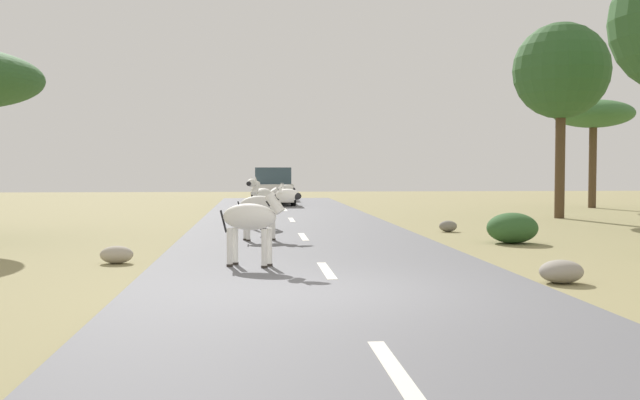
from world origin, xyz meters
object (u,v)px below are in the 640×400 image
object	(u,v)px
zebra_4	(263,206)
car_0	(273,188)
zebra_2	(254,218)
bush_1	(512,228)
car_1	(274,185)
tree_5	(561,72)
rock_1	(561,272)
rock_0	(117,255)
zebra_0	(262,197)
rock_2	(448,226)
tree_0	(593,115)

from	to	relation	value
zebra_4	car_0	bearing A→B (deg)	160.39
zebra_2	zebra_4	world-z (taller)	zebra_2
zebra_4	bush_1	size ratio (longest dim) A/B	1.18
car_1	tree_5	bearing A→B (deg)	-55.34
rock_1	car_1	bearing A→B (deg)	97.13
car_0	rock_0	distance (m)	21.09
tree_5	rock_0	world-z (taller)	tree_5
car_0	tree_5	size ratio (longest dim) A/B	0.64
zebra_0	zebra_2	distance (m)	7.85
zebra_2	bush_1	size ratio (longest dim) A/B	1.19
zebra_2	bush_1	bearing A→B (deg)	144.86
zebra_0	zebra_2	size ratio (longest dim) A/B	1.04
rock_0	rock_2	bearing A→B (deg)	37.88
zebra_2	car_1	size ratio (longest dim) A/B	0.32
zebra_0	car_0	world-z (taller)	car_0
rock_0	rock_2	xyz separation A→B (m)	(7.80, 6.07, -0.01)
car_1	bush_1	distance (m)	23.78
zebra_2	car_0	bearing A→B (deg)	-160.54
zebra_0	car_0	size ratio (longest dim) A/B	0.34
bush_1	tree_0	bearing A→B (deg)	58.76
bush_1	rock_0	world-z (taller)	bush_1
zebra_4	tree_0	distance (m)	20.48
rock_0	rock_1	xyz separation A→B (m)	(7.15, -2.93, 0.02)
zebra_2	rock_2	bearing A→B (deg)	164.77
rock_0	rock_1	bearing A→B (deg)	-22.25
zebra_4	rock_1	world-z (taller)	zebra_4
rock_1	rock_2	xyz separation A→B (m)	(0.65, 8.99, -0.02)
rock_2	zebra_0	bearing A→B (deg)	171.37
bush_1	rock_2	world-z (taller)	bush_1
tree_0	bush_1	bearing A→B (deg)	-121.24
car_1	rock_2	xyz separation A→B (m)	(4.29, -20.10, -0.69)
bush_1	rock_1	distance (m)	6.00
zebra_0	rock_0	bearing A→B (deg)	93.45
zebra_2	zebra_4	xyz separation A→B (m)	(0.19, 4.66, -0.03)
tree_0	rock_2	distance (m)	15.47
zebra_0	zebra_4	distance (m)	3.19
zebra_2	zebra_0	bearing A→B (deg)	-159.79
zebra_4	bush_1	distance (m)	5.86
tree_5	rock_0	xyz separation A→B (m)	(-13.14, -11.16, -4.94)
rock_0	bush_1	bearing A→B (deg)	18.98
zebra_0	rock_0	size ratio (longest dim) A/B	2.46
zebra_0	bush_1	xyz separation A→B (m)	(5.79, -3.92, -0.58)
tree_0	bush_1	distance (m)	17.53
bush_1	rock_1	size ratio (longest dim) A/B	1.78
tree_0	rock_2	world-z (taller)	tree_0
zebra_0	rock_1	world-z (taller)	zebra_0
rock_0	car_1	bearing A→B (deg)	82.36
bush_1	rock_0	size ratio (longest dim) A/B	1.98
car_0	car_1	bearing A→B (deg)	87.67
bush_1	rock_0	distance (m)	8.98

